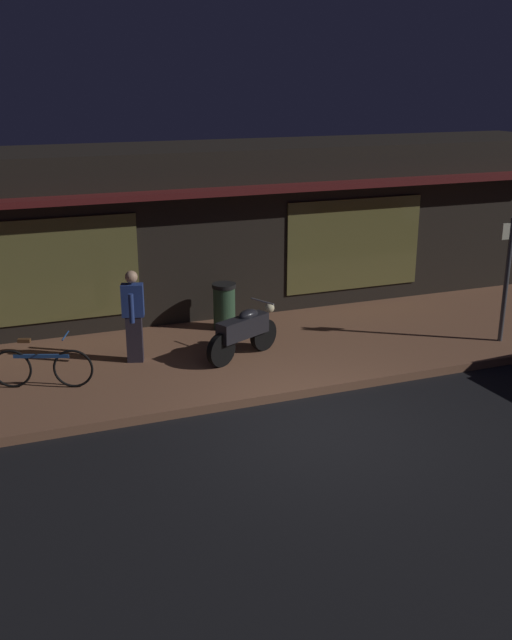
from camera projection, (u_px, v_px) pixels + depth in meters
ground_plane at (318, 426)px, 11.06m from camera, size 60.00×60.00×0.00m
sidewalk_slab at (249, 354)px, 13.69m from camera, size 18.00×4.00×0.15m
storefront_building at (195, 229)px, 16.15m from camera, size 18.00×3.30×3.60m
motorcycle at (244, 331)px, 13.20m from camera, size 1.58×0.91×0.97m
bicycle_parked at (42, 367)px, 11.95m from camera, size 1.57×0.65×0.91m
person_photographer at (133, 314)px, 12.90m from camera, size 0.43×0.61×1.67m
sign_post at (507, 272)px, 13.76m from camera, size 0.44×0.09×2.40m
trash_bin at (224, 306)px, 14.75m from camera, size 0.48×0.48×0.93m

